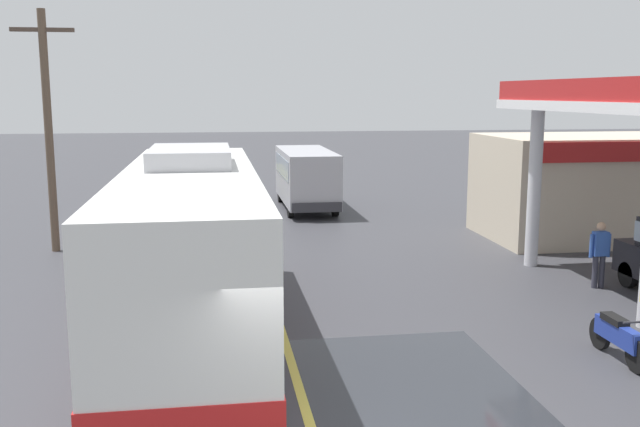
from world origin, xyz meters
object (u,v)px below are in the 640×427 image
at_px(coach_bus_main, 191,253).
at_px(car_trailing_behind_bus, 200,183).
at_px(motorcycle_parked_forecourt, 618,336).
at_px(minibus_opposing_lane, 306,174).
at_px(pedestrian_near_pump, 600,251).

distance_m(coach_bus_main, car_trailing_behind_bus, 16.70).
bearing_deg(motorcycle_parked_forecourt, car_trailing_behind_bus, 111.99).
bearing_deg(minibus_opposing_lane, car_trailing_behind_bus, 163.08).
bearing_deg(coach_bus_main, pedestrian_near_pump, 12.51).
xyz_separation_m(minibus_opposing_lane, motorcycle_parked_forecourt, (3.33, -17.73, -1.03)).
relative_size(motorcycle_parked_forecourt, pedestrian_near_pump, 1.08).
xyz_separation_m(motorcycle_parked_forecourt, pedestrian_near_pump, (2.24, 4.56, 0.49)).
distance_m(minibus_opposing_lane, car_trailing_behind_bus, 4.59).
relative_size(coach_bus_main, pedestrian_near_pump, 6.65).
bearing_deg(car_trailing_behind_bus, motorcycle_parked_forecourt, -68.01).
bearing_deg(coach_bus_main, minibus_opposing_lane, 74.40).
bearing_deg(minibus_opposing_lane, pedestrian_near_pump, -67.11).
bearing_deg(coach_bus_main, motorcycle_parked_forecourt, -17.29).
distance_m(motorcycle_parked_forecourt, pedestrian_near_pump, 5.10).
distance_m(coach_bus_main, motorcycle_parked_forecourt, 8.08).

